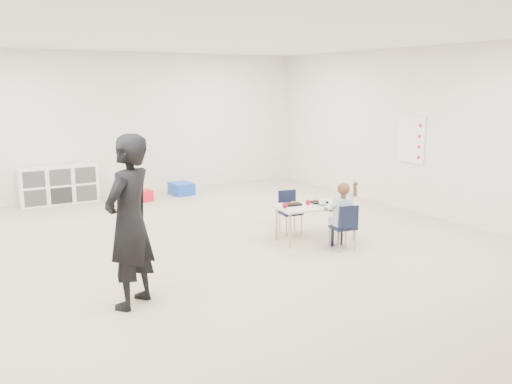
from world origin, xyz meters
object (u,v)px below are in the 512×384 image
child (344,214)px  cubby_shelf (59,185)px  table (315,222)px  chair_near (343,227)px  adult (130,222)px

child → cubby_shelf: child is taller
table → cubby_shelf: 5.11m
chair_near → adult: 3.11m
adult → child: bearing=150.0°
chair_near → child: 0.18m
chair_near → cubby_shelf: bearing=127.8°
chair_near → child: bearing=0.0°
cubby_shelf → table: bearing=-58.7°
table → child: size_ratio=1.23×
child → chair_near: bearing=0.0°
cubby_shelf → adult: size_ratio=0.81×
table → child: bearing=-73.4°
table → child: child is taller
chair_near → cubby_shelf: (-2.73, 4.88, 0.04)m
adult → table: bearing=159.7°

